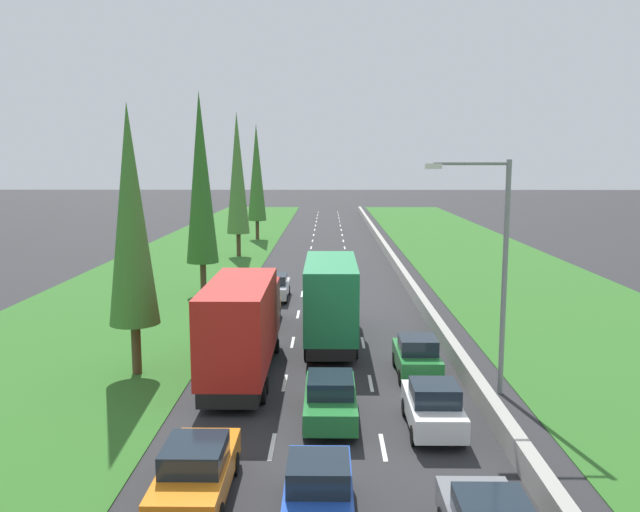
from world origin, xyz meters
TOP-DOWN VIEW (x-y plane):
  - ground_plane at (0.00, 60.00)m, footprint 300.00×300.00m
  - grass_verge_left at (-12.65, 60.00)m, footprint 14.00×140.00m
  - grass_verge_right at (14.35, 60.00)m, footprint 14.00×140.00m
  - median_barrier at (5.70, 60.00)m, footprint 0.44×120.00m
  - lane_markings at (0.00, 60.00)m, footprint 3.64×116.00m
  - blue_hatchback_centre_lane at (-0.22, 16.73)m, footprint 1.74×3.90m
  - green_sedan_centre_lane at (0.10, 23.15)m, footprint 1.82×4.50m
  - white_hatchback_right_lane at (3.51, 22.32)m, footprint 1.74×3.90m
  - orange_sedan_left_lane at (-3.48, 17.73)m, footprint 1.82×4.50m
  - red_box_truck_left_lane at (-3.54, 27.78)m, footprint 2.46×9.40m
  - green_box_truck_centre_lane at (0.14, 33.35)m, footprint 2.46×9.40m
  - orange_sedan_left_lane_fourth at (-3.65, 36.72)m, footprint 1.82×4.50m
  - green_hatchback_right_lane at (3.74, 27.99)m, footprint 1.74×3.90m
  - silver_sedan_left_lane at (-3.47, 43.33)m, footprint 1.82×4.50m
  - poplar_tree_second at (-8.08, 28.06)m, footprint 2.08×2.08m
  - poplar_tree_third at (-8.42, 44.79)m, footprint 2.14×2.14m
  - poplar_tree_fourth at (-8.48, 62.81)m, footprint 2.14×2.14m
  - poplar_tree_fifth at (-8.15, 76.37)m, footprint 2.13×2.13m
  - street_light_mast at (6.36, 25.94)m, footprint 3.20×0.28m

SIDE VIEW (x-z plane):
  - ground_plane at x=0.00m, z-range 0.00..0.00m
  - lane_markings at x=0.00m, z-range 0.00..0.01m
  - grass_verge_left at x=-12.65m, z-range 0.00..0.04m
  - grass_verge_right at x=14.35m, z-range 0.00..0.04m
  - median_barrier at x=5.70m, z-range 0.00..0.85m
  - green_sedan_centre_lane at x=0.10m, z-range -0.01..1.63m
  - orange_sedan_left_lane at x=-3.48m, z-range -0.01..1.63m
  - orange_sedan_left_lane_fourth at x=-3.65m, z-range -0.01..1.63m
  - silver_sedan_left_lane at x=-3.47m, z-range -0.01..1.63m
  - blue_hatchback_centre_lane at x=-0.22m, z-range -0.02..1.70m
  - white_hatchback_right_lane at x=3.51m, z-range -0.02..1.70m
  - green_hatchback_right_lane at x=3.74m, z-range -0.02..1.70m
  - red_box_truck_left_lane at x=-3.54m, z-range 0.09..4.27m
  - green_box_truck_centre_lane at x=0.14m, z-range 0.09..4.27m
  - street_light_mast at x=6.36m, z-range 0.73..9.73m
  - poplar_tree_second at x=-8.08m, z-range 1.05..12.38m
  - poplar_tree_fifth at x=-8.15m, z-range 1.05..14.22m
  - poplar_tree_third at x=-8.42m, z-range 1.05..14.56m
  - poplar_tree_fourth at x=-8.48m, z-range 1.05..14.59m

